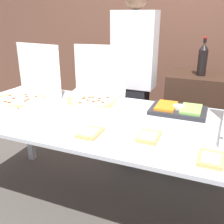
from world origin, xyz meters
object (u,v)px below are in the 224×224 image
(pizza_box_far_right, at_px, (94,93))
(paper_plate_front_left, at_px, (149,137))
(pizza_box_near_left, at_px, (25,92))
(veggie_tray, at_px, (178,110))
(person_guest_cap, at_px, (134,79))
(paper_plate_front_right, at_px, (211,160))
(soda_bottle, at_px, (203,59))
(paper_plate_front_center, at_px, (90,134))

(pizza_box_far_right, relative_size, paper_plate_front_left, 2.07)
(paper_plate_front_left, bearing_deg, pizza_box_near_left, 165.38)
(pizza_box_far_right, bearing_deg, paper_plate_front_left, -47.97)
(veggie_tray, bearing_deg, person_guest_cap, 135.17)
(pizza_box_far_right, height_order, person_guest_cap, person_guest_cap)
(pizza_box_near_left, distance_m, paper_plate_front_left, 1.17)
(paper_plate_front_right, relative_size, soda_bottle, 0.70)
(paper_plate_front_left, height_order, person_guest_cap, person_guest_cap)
(veggie_tray, bearing_deg, pizza_box_near_left, -169.89)
(paper_plate_front_left, bearing_deg, paper_plate_front_center, -166.42)
(pizza_box_near_left, relative_size, soda_bottle, 1.53)
(veggie_tray, height_order, person_guest_cap, person_guest_cap)
(paper_plate_front_left, height_order, veggie_tray, veggie_tray)
(paper_plate_front_center, bearing_deg, soda_bottle, 66.83)
(soda_bottle, bearing_deg, paper_plate_front_center, -113.17)
(pizza_box_far_right, height_order, paper_plate_front_left, pizza_box_far_right)
(paper_plate_front_left, height_order, soda_bottle, soda_bottle)
(paper_plate_front_center, bearing_deg, veggie_tray, 54.12)
(paper_plate_front_right, height_order, veggie_tray, veggie_tray)
(paper_plate_front_center, bearing_deg, pizza_box_near_left, 154.44)
(pizza_box_near_left, distance_m, paper_plate_front_center, 0.88)
(paper_plate_front_right, distance_m, soda_bottle, 1.31)
(pizza_box_near_left, relative_size, person_guest_cap, 0.30)
(soda_bottle, xyz_separation_m, person_guest_cap, (-0.61, -0.11, -0.21))
(paper_plate_front_left, height_order, paper_plate_front_center, same)
(soda_bottle, bearing_deg, veggie_tray, -98.39)
(pizza_box_near_left, relative_size, paper_plate_front_center, 2.08)
(pizza_box_near_left, distance_m, paper_plate_front_right, 1.54)
(paper_plate_front_center, bearing_deg, paper_plate_front_right, -3.57)
(paper_plate_front_left, bearing_deg, person_guest_cap, 112.58)
(soda_bottle, bearing_deg, paper_plate_front_right, -82.47)
(pizza_box_near_left, height_order, soda_bottle, soda_bottle)
(paper_plate_front_left, xyz_separation_m, paper_plate_front_center, (-0.34, -0.08, 0.00))
(person_guest_cap, bearing_deg, pizza_box_far_right, 73.23)
(soda_bottle, relative_size, person_guest_cap, 0.20)
(veggie_tray, relative_size, soda_bottle, 1.18)
(pizza_box_near_left, xyz_separation_m, person_guest_cap, (0.70, 0.73, 0.01))
(pizza_box_near_left, relative_size, paper_plate_front_right, 2.19)
(paper_plate_front_center, bearing_deg, paper_plate_front_left, 13.58)
(pizza_box_near_left, bearing_deg, veggie_tray, 17.08)
(pizza_box_near_left, bearing_deg, pizza_box_far_right, 26.30)
(pizza_box_far_right, xyz_separation_m, paper_plate_front_center, (0.25, -0.57, -0.07))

